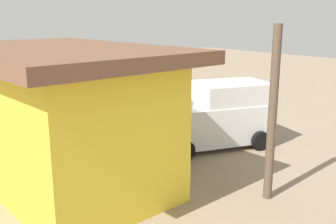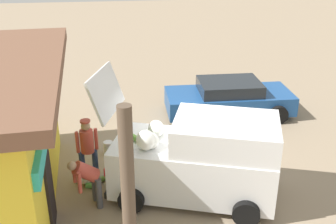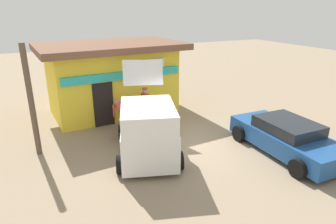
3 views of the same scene
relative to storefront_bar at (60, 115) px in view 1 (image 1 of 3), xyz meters
The scene contains 9 objects.
ground_plane 5.48m from the storefront_bar, 75.51° to the right, with size 60.00×60.00×0.00m, color gray.
storefront_bar is the anchor object (origin of this frame).
delivery_van 5.26m from the storefront_bar, 92.03° to the right, with size 3.08×4.60×3.10m.
parked_sedan 8.62m from the storefront_bar, 57.85° to the right, with size 2.25×4.46×1.25m.
vendor_standing 2.72m from the storefront_bar, 72.30° to the right, with size 0.42×0.55×1.76m.
customer_bending 2.74m from the storefront_bar, 97.45° to the right, with size 0.65×0.76×1.31m.
unloaded_banana_pile 2.99m from the storefront_bar, 72.81° to the right, with size 0.97×0.83×0.40m.
paint_bucket 3.97m from the storefront_bar, 54.56° to the right, with size 0.28×0.28×0.42m, color silver.
utility_pole 5.12m from the storefront_bar, 138.14° to the right, with size 0.20×0.20×4.04m, color brown.
Camera 1 is at (-10.41, 8.76, 4.18)m, focal length 42.05 mm.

